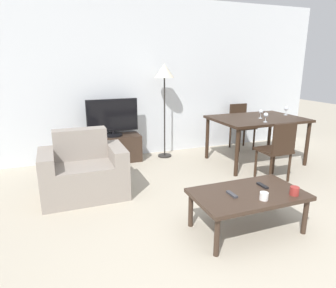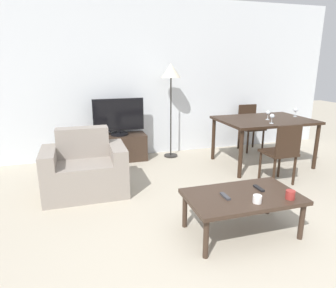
{
  "view_description": "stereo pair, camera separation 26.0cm",
  "coord_description": "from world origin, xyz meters",
  "px_view_note": "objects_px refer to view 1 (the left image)",
  "views": [
    {
      "loc": [
        -1.55,
        -1.65,
        1.65
      ],
      "look_at": [
        -0.25,
        1.73,
        0.65
      ],
      "focal_mm": 32.0,
      "sensor_mm": 36.0,
      "label": 1
    },
    {
      "loc": [
        -1.3,
        -1.73,
        1.65
      ],
      "look_at": [
        -0.25,
        1.73,
        0.65
      ],
      "focal_mm": 32.0,
      "sensor_mm": 36.0,
      "label": 2
    }
  ],
  "objects_px": {
    "tv_stand": "(114,149)",
    "floor_lamp": "(164,77)",
    "dining_chair_near": "(277,148)",
    "cup_white_near": "(294,191)",
    "armchair": "(84,173)",
    "remote_primary": "(232,194)",
    "wine_glass_left": "(286,109)",
    "remote_secondary": "(262,186)",
    "wine_glass_right": "(261,112)",
    "wine_glass_center": "(266,115)",
    "coffee_table": "(248,196)",
    "cup_colored_far": "(264,196)",
    "dining_table": "(257,122)",
    "tv": "(113,118)",
    "dining_chair_far": "(241,124)"
  },
  "relations": [
    {
      "from": "tv_stand",
      "to": "floor_lamp",
      "type": "height_order",
      "value": "floor_lamp"
    },
    {
      "from": "dining_chair_near",
      "to": "cup_white_near",
      "type": "relative_size",
      "value": 9.96
    },
    {
      "from": "floor_lamp",
      "to": "armchair",
      "type": "bearing_deg",
      "value": -142.4
    },
    {
      "from": "remote_primary",
      "to": "wine_glass_left",
      "type": "relative_size",
      "value": 1.03
    },
    {
      "from": "armchair",
      "to": "cup_white_near",
      "type": "relative_size",
      "value": 11.86
    },
    {
      "from": "remote_secondary",
      "to": "wine_glass_right",
      "type": "bearing_deg",
      "value": 53.71
    },
    {
      "from": "tv_stand",
      "to": "floor_lamp",
      "type": "distance_m",
      "value": 1.49
    },
    {
      "from": "remote_primary",
      "to": "wine_glass_center",
      "type": "xyz_separation_m",
      "value": [
        1.47,
        1.4,
        0.44
      ]
    },
    {
      "from": "dining_chair_near",
      "to": "wine_glass_right",
      "type": "relative_size",
      "value": 5.87
    },
    {
      "from": "coffee_table",
      "to": "wine_glass_center",
      "type": "distance_m",
      "value": 1.97
    },
    {
      "from": "wine_glass_right",
      "to": "cup_colored_far",
      "type": "bearing_deg",
      "value": -126.25
    },
    {
      "from": "wine_glass_left",
      "to": "wine_glass_center",
      "type": "xyz_separation_m",
      "value": [
        -0.73,
        -0.39,
        0.0
      ]
    },
    {
      "from": "coffee_table",
      "to": "dining_chair_near",
      "type": "bearing_deg",
      "value": 39.26
    },
    {
      "from": "dining_table",
      "to": "remote_secondary",
      "type": "height_order",
      "value": "dining_table"
    },
    {
      "from": "armchair",
      "to": "wine_glass_right",
      "type": "height_order",
      "value": "wine_glass_right"
    },
    {
      "from": "wine_glass_left",
      "to": "cup_white_near",
      "type": "bearing_deg",
      "value": -129.38
    },
    {
      "from": "dining_chair_near",
      "to": "wine_glass_right",
      "type": "xyz_separation_m",
      "value": [
        0.26,
        0.75,
        0.38
      ]
    },
    {
      "from": "tv",
      "to": "dining_chair_near",
      "type": "height_order",
      "value": "tv"
    },
    {
      "from": "wine_glass_center",
      "to": "wine_glass_right",
      "type": "distance_m",
      "value": 0.31
    },
    {
      "from": "dining_chair_far",
      "to": "remote_secondary",
      "type": "xyz_separation_m",
      "value": [
        -1.44,
        -2.51,
        -0.07
      ]
    },
    {
      "from": "tv_stand",
      "to": "cup_white_near",
      "type": "height_order",
      "value": "cup_white_near"
    },
    {
      "from": "floor_lamp",
      "to": "dining_table",
      "type": "bearing_deg",
      "value": -31.94
    },
    {
      "from": "remote_secondary",
      "to": "cup_colored_far",
      "type": "xyz_separation_m",
      "value": [
        -0.19,
        -0.26,
        0.03
      ]
    },
    {
      "from": "armchair",
      "to": "wine_glass_right",
      "type": "relative_size",
      "value": 6.99
    },
    {
      "from": "tv_stand",
      "to": "dining_table",
      "type": "xyz_separation_m",
      "value": [
        2.22,
        -0.87,
        0.46
      ]
    },
    {
      "from": "dining_chair_far",
      "to": "floor_lamp",
      "type": "xyz_separation_m",
      "value": [
        -1.58,
        0.0,
        0.92
      ]
    },
    {
      "from": "dining_chair_far",
      "to": "cup_white_near",
      "type": "relative_size",
      "value": 9.96
    },
    {
      "from": "coffee_table",
      "to": "wine_glass_center",
      "type": "relative_size",
      "value": 7.52
    },
    {
      "from": "dining_table",
      "to": "tv",
      "type": "bearing_deg",
      "value": 158.63
    },
    {
      "from": "armchair",
      "to": "remote_secondary",
      "type": "height_order",
      "value": "armchair"
    },
    {
      "from": "tv",
      "to": "dining_table",
      "type": "bearing_deg",
      "value": -21.37
    },
    {
      "from": "floor_lamp",
      "to": "cup_white_near",
      "type": "bearing_deg",
      "value": -83.99
    },
    {
      "from": "remote_primary",
      "to": "cup_white_near",
      "type": "xyz_separation_m",
      "value": [
        0.56,
        -0.21,
        0.03
      ]
    },
    {
      "from": "remote_primary",
      "to": "cup_white_near",
      "type": "bearing_deg",
      "value": -20.28
    },
    {
      "from": "wine_glass_left",
      "to": "wine_glass_right",
      "type": "height_order",
      "value": "same"
    },
    {
      "from": "floor_lamp",
      "to": "wine_glass_left",
      "type": "bearing_deg",
      "value": -22.29
    },
    {
      "from": "tv_stand",
      "to": "dining_chair_near",
      "type": "bearing_deg",
      "value": -40.69
    },
    {
      "from": "cup_colored_far",
      "to": "tv_stand",
      "type": "bearing_deg",
      "value": 106.81
    },
    {
      "from": "remote_primary",
      "to": "cup_colored_far",
      "type": "distance_m",
      "value": 0.29
    },
    {
      "from": "tv",
      "to": "dining_chair_far",
      "type": "relative_size",
      "value": 0.98
    },
    {
      "from": "wine_glass_center",
      "to": "remote_primary",
      "type": "bearing_deg",
      "value": -136.34
    },
    {
      "from": "wine_glass_right",
      "to": "wine_glass_left",
      "type": "bearing_deg",
      "value": 9.53
    },
    {
      "from": "coffee_table",
      "to": "cup_white_near",
      "type": "bearing_deg",
      "value": -28.75
    },
    {
      "from": "remote_primary",
      "to": "dining_table",
      "type": "bearing_deg",
      "value": 47.85
    },
    {
      "from": "armchair",
      "to": "tv",
      "type": "relative_size",
      "value": 1.21
    },
    {
      "from": "tv",
      "to": "wine_glass_right",
      "type": "height_order",
      "value": "tv"
    },
    {
      "from": "tv",
      "to": "dining_table",
      "type": "distance_m",
      "value": 2.39
    },
    {
      "from": "dining_chair_near",
      "to": "wine_glass_right",
      "type": "bearing_deg",
      "value": 70.72
    },
    {
      "from": "dining_chair_far",
      "to": "floor_lamp",
      "type": "relative_size",
      "value": 0.53
    },
    {
      "from": "remote_secondary",
      "to": "cup_colored_far",
      "type": "bearing_deg",
      "value": -125.96
    }
  ]
}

